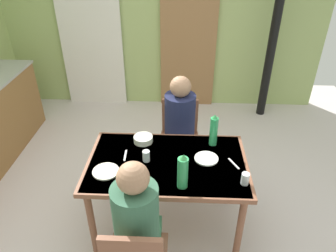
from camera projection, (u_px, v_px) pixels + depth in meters
ground_plane at (144, 209)px, 3.13m from camera, size 6.13×6.13×0.00m
wall_back at (159, 9)px, 4.37m from camera, size 4.72×0.10×2.84m
door_wooden at (188, 41)px, 4.51m from camera, size 0.80×0.05×2.00m
stove_pipe_column at (277, 16)px, 4.02m from camera, size 0.12×0.12×2.84m
curtain_panel at (89, 27)px, 4.45m from camera, size 0.90×0.03×2.38m
dining_table at (167, 169)px, 2.61m from camera, size 1.31×0.82×0.74m
chair_far_diner at (179, 135)px, 3.34m from camera, size 0.40×0.40×0.87m
person_near_diner at (136, 216)px, 2.03m from camera, size 0.30×0.37×0.77m
person_far_diner at (180, 119)px, 3.08m from camera, size 0.30×0.37×0.77m
water_bottle_green_near at (183, 172)px, 2.25m from camera, size 0.08×0.08×0.29m
water_bottle_green_far at (214, 131)px, 2.71m from camera, size 0.07×0.07×0.30m
serving_bowl_center at (143, 139)px, 2.80m from camera, size 0.17×0.17×0.05m
dinner_plate_near_left at (106, 171)px, 2.46m from camera, size 0.21×0.21×0.01m
dinner_plate_near_right at (206, 158)px, 2.60m from camera, size 0.20×0.20×0.01m
drinking_glass_by_near_diner at (245, 179)px, 2.32m from camera, size 0.06×0.06×0.09m
drinking_glass_by_far_diner at (146, 156)px, 2.56m from camera, size 0.06×0.06×0.09m
cutlery_knife_near at (125, 155)px, 2.64m from camera, size 0.02×0.15×0.00m
cutlery_fork_near at (234, 164)px, 2.55m from camera, size 0.08×0.14×0.00m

